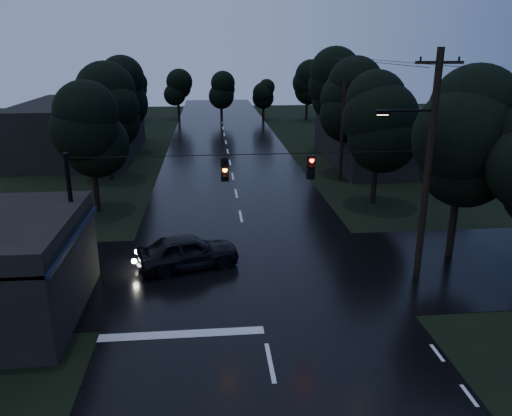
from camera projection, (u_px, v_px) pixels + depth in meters
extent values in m
cube|color=black|center=(233.00, 176.00, 40.22)|extent=(12.00, 120.00, 0.02)
cube|color=black|center=(252.00, 272.00, 23.18)|extent=(60.00, 9.00, 0.02)
cube|color=black|center=(73.00, 237.00, 18.72)|extent=(0.30, 7.00, 0.15)
cylinder|color=black|center=(50.00, 318.00, 16.39)|extent=(0.10, 0.10, 3.00)
cylinder|color=black|center=(90.00, 248.00, 22.07)|extent=(0.10, 0.10, 3.00)
cube|color=#FFE266|center=(63.00, 271.00, 17.51)|extent=(0.06, 1.60, 0.50)
cube|color=#FFE266|center=(82.00, 242.00, 20.07)|extent=(0.06, 1.20, 0.50)
cube|color=black|center=(386.00, 138.00, 44.58)|extent=(10.00, 14.00, 4.40)
cube|color=black|center=(81.00, 129.00, 47.66)|extent=(10.00, 16.00, 5.00)
cylinder|color=black|center=(428.00, 169.00, 21.36)|extent=(0.30, 0.30, 10.00)
cube|color=black|center=(440.00, 62.00, 20.00)|extent=(2.00, 0.12, 0.12)
cylinder|color=black|center=(409.00, 111.00, 20.48)|extent=(2.20, 0.10, 0.10)
cube|color=black|center=(382.00, 112.00, 20.40)|extent=(0.60, 0.25, 0.18)
cube|color=#FFB266|center=(382.00, 115.00, 20.43)|extent=(0.45, 0.18, 0.03)
cylinder|color=black|center=(342.00, 133.00, 37.91)|extent=(0.30, 0.30, 7.50)
cube|color=black|center=(345.00, 90.00, 36.93)|extent=(2.00, 0.12, 0.12)
cylinder|color=black|center=(74.00, 224.00, 20.63)|extent=(0.18, 0.18, 6.00)
cylinder|color=black|center=(254.00, 154.00, 20.44)|extent=(15.00, 0.03, 0.03)
cube|color=black|center=(225.00, 169.00, 20.52)|extent=(0.32, 0.25, 1.00)
sphere|color=orange|center=(225.00, 170.00, 20.37)|extent=(0.18, 0.18, 0.18)
cube|color=black|center=(311.00, 167.00, 20.84)|extent=(0.32, 0.25, 1.00)
sphere|color=#FF0C07|center=(312.00, 168.00, 20.70)|extent=(0.18, 0.18, 0.18)
cylinder|color=black|center=(452.00, 230.00, 24.59)|extent=(0.36, 0.36, 2.80)
sphere|color=black|center=(461.00, 162.00, 23.54)|extent=(4.48, 4.48, 4.48)
sphere|color=black|center=(464.00, 137.00, 23.17)|extent=(4.48, 4.48, 4.48)
sphere|color=black|center=(467.00, 111.00, 22.79)|extent=(4.48, 4.48, 4.48)
cylinder|color=black|center=(96.00, 192.00, 31.46)|extent=(0.36, 0.36, 2.45)
sphere|color=black|center=(92.00, 146.00, 30.54)|extent=(3.92, 3.92, 3.92)
sphere|color=black|center=(90.00, 129.00, 30.21)|extent=(3.92, 3.92, 3.92)
sphere|color=black|center=(88.00, 111.00, 29.89)|extent=(3.92, 3.92, 3.92)
cylinder|color=black|center=(110.00, 163.00, 38.95)|extent=(0.36, 0.36, 2.62)
sphere|color=black|center=(106.00, 122.00, 37.97)|extent=(4.20, 4.20, 4.20)
sphere|color=black|center=(105.00, 107.00, 37.62)|extent=(4.20, 4.20, 4.20)
sphere|color=black|center=(103.00, 92.00, 37.27)|extent=(4.20, 4.20, 4.20)
cylinder|color=black|center=(122.00, 139.00, 48.34)|extent=(0.36, 0.36, 2.80)
sphere|color=black|center=(119.00, 104.00, 47.28)|extent=(4.48, 4.48, 4.48)
sphere|color=black|center=(118.00, 91.00, 46.91)|extent=(4.48, 4.48, 4.48)
sphere|color=black|center=(117.00, 78.00, 46.54)|extent=(4.48, 4.48, 4.48)
cylinder|color=black|center=(374.00, 184.00, 33.05)|extent=(0.36, 0.36, 2.62)
sphere|color=black|center=(378.00, 136.00, 32.06)|extent=(4.20, 4.20, 4.20)
sphere|color=black|center=(379.00, 119.00, 31.71)|extent=(4.20, 4.20, 4.20)
sphere|color=black|center=(380.00, 101.00, 31.36)|extent=(4.20, 4.20, 4.20)
cylinder|color=black|center=(350.00, 157.00, 40.65)|extent=(0.36, 0.36, 2.80)
sphere|color=black|center=(352.00, 115.00, 39.59)|extent=(4.48, 4.48, 4.48)
sphere|color=black|center=(353.00, 100.00, 39.22)|extent=(4.48, 4.48, 4.48)
sphere|color=black|center=(354.00, 84.00, 38.85)|extent=(4.48, 4.48, 4.48)
cylinder|color=black|center=(329.00, 135.00, 50.14)|extent=(0.36, 0.36, 2.97)
sphere|color=black|center=(330.00, 99.00, 49.02)|extent=(4.76, 4.76, 4.76)
sphere|color=black|center=(331.00, 85.00, 48.63)|extent=(4.76, 4.76, 4.76)
sphere|color=black|center=(332.00, 72.00, 48.23)|extent=(4.76, 4.76, 4.76)
imported|color=black|center=(188.00, 251.00, 23.50)|extent=(5.12, 3.13, 1.63)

